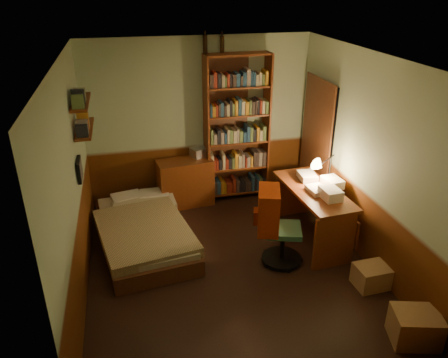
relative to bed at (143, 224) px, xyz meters
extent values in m
cube|color=black|center=(1.02, -0.76, -0.31)|extent=(3.50, 4.00, 0.02)
cube|color=silver|center=(1.02, -0.76, 2.31)|extent=(3.50, 4.00, 0.02)
cube|color=#A3BB95|center=(1.02, 1.25, 1.00)|extent=(3.50, 0.02, 2.60)
cube|color=#A3BB95|center=(-0.74, -0.76, 1.00)|extent=(0.02, 4.00, 2.60)
cube|color=#A3BB95|center=(2.78, -0.76, 1.00)|extent=(0.02, 4.00, 2.60)
cube|color=#A3BB95|center=(1.02, -2.77, 1.00)|extent=(3.50, 0.02, 2.60)
cube|color=black|center=(2.74, 0.54, 0.70)|extent=(0.06, 0.90, 2.00)
cube|color=#472513|center=(2.70, 0.54, 0.70)|extent=(0.02, 0.98, 2.08)
cube|color=olive|center=(0.00, 0.00, 0.00)|extent=(1.32, 2.13, 0.60)
cube|color=#642B11|center=(0.73, 1.00, 0.08)|extent=(0.90, 0.53, 0.76)
cube|color=#B2B2B7|center=(1.00, 1.13, 0.53)|extent=(0.33, 0.30, 0.15)
cube|color=#642B11|center=(1.60, 1.09, 0.88)|extent=(1.02, 0.38, 2.35)
cylinder|color=black|center=(1.13, 1.20, 2.18)|extent=(0.08, 0.08, 0.25)
cylinder|color=black|center=(1.38, 1.20, 2.17)|extent=(0.08, 0.08, 0.24)
cube|color=#642B11|center=(2.29, -0.41, 0.09)|extent=(0.70, 1.47, 0.77)
cube|color=silver|center=(2.56, -0.38, 0.53)|extent=(0.25, 0.32, 0.12)
cone|color=black|center=(2.59, -0.22, 0.74)|extent=(0.17, 0.17, 0.54)
cube|color=#2D6145|center=(1.71, -0.85, 0.15)|extent=(0.54, 0.51, 0.89)
cube|color=#AC310B|center=(1.53, -0.99, 0.87)|extent=(0.32, 0.50, 0.56)
cube|color=#642B11|center=(-0.62, 0.34, 1.30)|extent=(0.20, 0.90, 0.03)
cube|color=#642B11|center=(-0.62, 0.34, 1.65)|extent=(0.20, 0.90, 0.03)
cube|color=black|center=(-0.70, -0.16, 0.95)|extent=(0.04, 0.32, 0.26)
cube|color=#A6804E|center=(2.55, -2.44, -0.13)|extent=(0.54, 0.47, 0.34)
cube|color=#A6804E|center=(2.58, -1.56, -0.16)|extent=(0.40, 0.33, 0.27)
camera|label=1|loc=(-0.09, -5.27, 3.09)|focal=35.00mm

